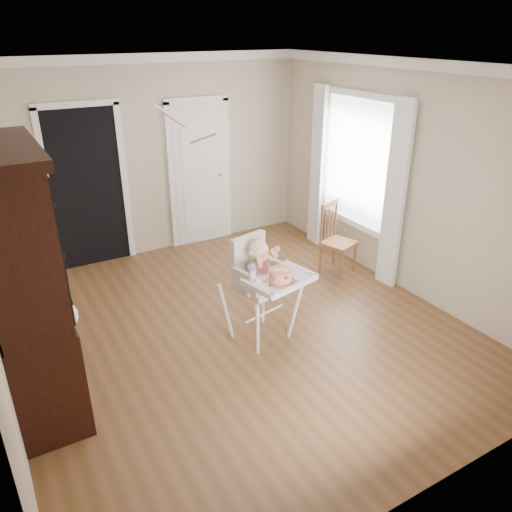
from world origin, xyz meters
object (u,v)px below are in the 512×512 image
high_chair (261,278)px  china_cabinet (25,288)px  sippy_cup (252,274)px  dining_chair (337,241)px  cake (281,276)px

high_chair → china_cabinet: china_cabinet is taller
sippy_cup → china_cabinet: 1.96m
china_cabinet → dining_chair: 3.92m
high_chair → cake: high_chair is taller
cake → high_chair: bearing=96.5°
sippy_cup → dining_chair: 2.15m
high_chair → sippy_cup: 0.29m
dining_chair → sippy_cup: bearing=-170.6°
high_chair → sippy_cup: (-0.19, -0.15, 0.17)m
cake → sippy_cup: sippy_cup is taller
cake → china_cabinet: china_cabinet is taller
cake → dining_chair: (1.63, 1.16, -0.42)m
high_chair → cake: (0.03, -0.31, 0.15)m
cake → dining_chair: bearing=35.5°
sippy_cup → dining_chair: bearing=28.6°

